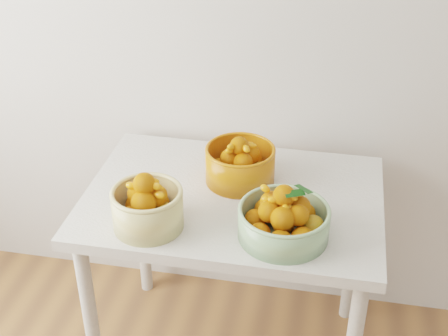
{
  "coord_description": "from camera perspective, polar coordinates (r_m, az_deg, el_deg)",
  "views": [
    {
      "loc": [
        -0.01,
        -0.12,
        1.93
      ],
      "look_at": [
        -0.32,
        1.5,
        0.92
      ],
      "focal_mm": 50.0,
      "sensor_mm": 36.0,
      "label": 1
    }
  ],
  "objects": [
    {
      "name": "bowl_cream",
      "position": [
        1.94,
        -7.02,
        -3.54
      ],
      "size": [
        0.29,
        0.29,
        0.19
      ],
      "rotation": [
        0.0,
        0.0,
        0.37
      ],
      "color": "#D8C680",
      "rests_on": "table"
    },
    {
      "name": "bowl_orange",
      "position": [
        2.15,
        1.5,
        0.4
      ],
      "size": [
        0.29,
        0.29,
        0.17
      ],
      "rotation": [
        0.0,
        0.0,
        0.21
      ],
      "color": "#CC6011",
      "rests_on": "table"
    },
    {
      "name": "bowl_green",
      "position": [
        1.9,
        5.48,
        -4.7
      ],
      "size": [
        0.31,
        0.31,
        0.18
      ],
      "rotation": [
        0.0,
        0.0,
        -0.12
      ],
      "color": "#8EB685",
      "rests_on": "table"
    },
    {
      "name": "table",
      "position": [
        2.16,
        0.8,
        -4.6
      ],
      "size": [
        1.0,
        0.7,
        0.75
      ],
      "color": "silver",
      "rests_on": "ground"
    }
  ]
}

